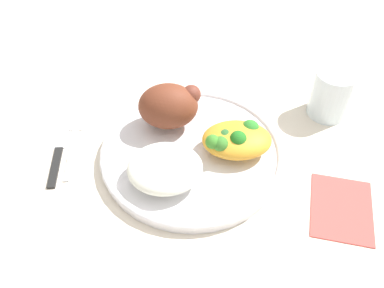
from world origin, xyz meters
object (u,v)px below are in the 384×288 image
at_px(mac_cheese_with_broccoli, 236,140).
at_px(water_glass, 332,93).
at_px(fork, 73,142).
at_px(napkin, 342,208).
at_px(roasted_chicken, 170,106).
at_px(knife, 59,148).
at_px(rice_pile, 165,168).
at_px(plate, 192,153).

bearing_deg(mac_cheese_with_broccoli, water_glass, 31.62).
relative_size(fork, napkin, 1.28).
relative_size(roasted_chicken, knife, 0.53).
bearing_deg(mac_cheese_with_broccoli, napkin, -34.43).
distance_m(roasted_chicken, mac_cheese_with_broccoli, 0.12).
relative_size(mac_cheese_with_broccoli, napkin, 0.94).
bearing_deg(water_glass, knife, -169.67).
bearing_deg(rice_pile, knife, 156.39).
bearing_deg(napkin, plate, 154.41).
height_order(rice_pile, napkin, rice_pile).
bearing_deg(fork, rice_pile, -30.42).
distance_m(roasted_chicken, water_glass, 0.27).
xyz_separation_m(mac_cheese_with_broccoli, water_glass, (0.17, 0.10, 0.00)).
distance_m(rice_pile, mac_cheese_with_broccoli, 0.12).
distance_m(rice_pile, water_glass, 0.31).
xyz_separation_m(rice_pile, napkin, (0.25, -0.05, -0.04)).
bearing_deg(plate, mac_cheese_with_broccoli, -1.79).
distance_m(water_glass, napkin, 0.21).
distance_m(roasted_chicken, fork, 0.17).
bearing_deg(napkin, rice_pile, 169.68).
bearing_deg(fork, mac_cheese_with_broccoli, -8.09).
xyz_separation_m(fork, water_glass, (0.42, 0.07, 0.04)).
bearing_deg(rice_pile, roasted_chicken, 87.55).
xyz_separation_m(rice_pile, fork, (-0.15, 0.09, -0.04)).
relative_size(roasted_chicken, fork, 0.71).
height_order(rice_pile, water_glass, water_glass).
distance_m(plate, knife, 0.21).
distance_m(plate, fork, 0.19).
bearing_deg(roasted_chicken, fork, -171.73).
distance_m(knife, water_glass, 0.45).
height_order(roasted_chicken, rice_pile, roasted_chicken).
distance_m(rice_pile, napkin, 0.25).
distance_m(roasted_chicken, rice_pile, 0.11).
distance_m(roasted_chicken, napkin, 0.29).
bearing_deg(plate, rice_pile, -125.30).
xyz_separation_m(knife, napkin, (0.42, -0.12, -0.00)).
relative_size(fork, knife, 0.75).
relative_size(rice_pile, napkin, 0.97).
height_order(plate, fork, plate).
relative_size(rice_pile, fork, 0.75).
xyz_separation_m(plate, fork, (-0.19, 0.03, -0.01)).
xyz_separation_m(roasted_chicken, mac_cheese_with_broccoli, (0.10, -0.06, -0.02)).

